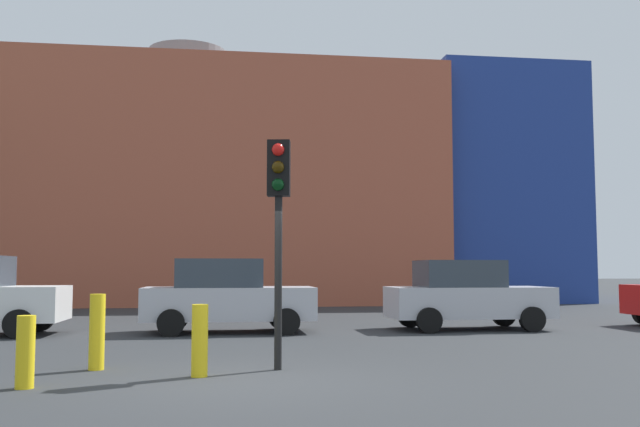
# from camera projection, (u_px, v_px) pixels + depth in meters

# --- Properties ---
(ground_plane) EXTENTS (200.00, 200.00, 0.00)m
(ground_plane) POSITION_uv_depth(u_px,v_px,m) (241.00, 381.00, 9.89)
(ground_plane) COLOR #2D3033
(building_backdrop) EXTENTS (37.78, 13.69, 12.83)m
(building_backdrop) POSITION_uv_depth(u_px,v_px,m) (186.00, 191.00, 35.90)
(building_backdrop) COLOR #B2563D
(building_backdrop) RESTS_ON ground_plane
(parked_car_2) EXTENTS (4.23, 2.07, 1.83)m
(parked_car_2) POSITION_uv_depth(u_px,v_px,m) (227.00, 296.00, 17.58)
(parked_car_2) COLOR silver
(parked_car_2) RESTS_ON ground_plane
(parked_car_3) EXTENTS (4.17, 2.05, 1.81)m
(parked_car_3) POSITION_uv_depth(u_px,v_px,m) (466.00, 295.00, 18.42)
(parked_car_3) COLOR silver
(parked_car_3) RESTS_ON ground_plane
(traffic_light_island) EXTENTS (0.39, 0.39, 3.64)m
(traffic_light_island) POSITION_uv_depth(u_px,v_px,m) (278.00, 200.00, 11.21)
(traffic_light_island) COLOR black
(traffic_light_island) RESTS_ON ground_plane
(bollard_yellow_0) EXTENTS (0.24, 0.24, 1.06)m
(bollard_yellow_0) POSITION_uv_depth(u_px,v_px,m) (200.00, 340.00, 10.34)
(bollard_yellow_0) COLOR yellow
(bollard_yellow_0) RESTS_ON ground_plane
(bollard_yellow_1) EXTENTS (0.24, 0.24, 1.18)m
(bollard_yellow_1) POSITION_uv_depth(u_px,v_px,m) (97.00, 332.00, 11.06)
(bollard_yellow_1) COLOR yellow
(bollard_yellow_1) RESTS_ON ground_plane
(bollard_yellow_2) EXTENTS (0.24, 0.24, 0.96)m
(bollard_yellow_2) POSITION_uv_depth(u_px,v_px,m) (25.00, 352.00, 9.33)
(bollard_yellow_2) COLOR yellow
(bollard_yellow_2) RESTS_ON ground_plane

